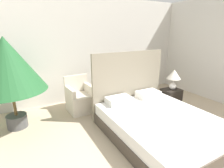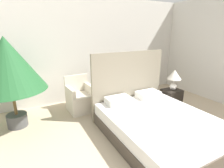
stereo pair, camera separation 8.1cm
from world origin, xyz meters
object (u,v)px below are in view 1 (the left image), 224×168
at_px(nightstand, 170,99).
at_px(armchair_near_window_right, 113,94).
at_px(bed, 156,121).
at_px(armchair_near_window_left, 80,100).
at_px(table_lamp, 174,76).
at_px(potted_palm, 7,66).
at_px(side_table, 98,99).

bearing_deg(nightstand, armchair_near_window_right, 140.91).
distance_m(bed, armchair_near_window_left, 1.99).
xyz_separation_m(bed, nightstand, (1.19, 0.76, -0.02)).
xyz_separation_m(bed, table_lamp, (1.21, 0.75, 0.59)).
xyz_separation_m(potted_palm, table_lamp, (3.63, -0.86, -0.46)).
height_order(armchair_near_window_right, side_table, armchair_near_window_right).
distance_m(potted_palm, side_table, 2.22).
bearing_deg(nightstand, armchair_near_window_left, 155.63).
bearing_deg(armchair_near_window_left, nightstand, -27.95).
bearing_deg(bed, armchair_near_window_right, 90.27).
bearing_deg(bed, potted_palm, 146.39).
xyz_separation_m(armchair_near_window_left, nightstand, (2.15, -0.98, -0.04)).
bearing_deg(armchair_near_window_right, side_table, -178.97).
bearing_deg(side_table, bed, -74.22).
relative_size(armchair_near_window_right, table_lamp, 1.71).
height_order(armchair_near_window_left, side_table, armchair_near_window_left).
distance_m(bed, armchair_near_window_right, 1.74).
bearing_deg(potted_palm, armchair_near_window_left, 5.15).
relative_size(bed, side_table, 4.60).
height_order(armchair_near_window_left, potted_palm, potted_palm).
relative_size(bed, table_lamp, 4.27).
height_order(bed, table_lamp, bed).
xyz_separation_m(armchair_near_window_right, nightstand, (1.20, -0.98, -0.04)).
distance_m(armchair_near_window_left, table_lamp, 2.46).
distance_m(armchair_near_window_right, nightstand, 1.55).
relative_size(bed, potted_palm, 1.17).
bearing_deg(nightstand, side_table, 150.49).
xyz_separation_m(nightstand, side_table, (-1.68, 0.95, -0.02)).
xyz_separation_m(bed, side_table, (-0.48, 1.71, -0.04)).
bearing_deg(potted_palm, armchair_near_window_right, 3.12).
xyz_separation_m(armchair_near_window_left, table_lamp, (2.17, -0.99, 0.58)).
distance_m(bed, table_lamp, 1.54).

